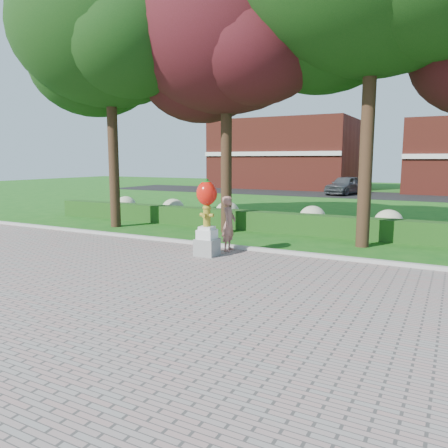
{
  "coord_description": "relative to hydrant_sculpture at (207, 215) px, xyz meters",
  "views": [
    {
      "loc": [
        6.21,
        -9.61,
        2.94
      ],
      "look_at": [
        0.56,
        1.0,
        1.16
      ],
      "focal_mm": 35.0,
      "sensor_mm": 36.0,
      "label": 1
    }
  ],
  "objects": [
    {
      "name": "ground",
      "position": [
        0.4,
        -1.69,
        -1.27
      ],
      "size": [
        100.0,
        100.0,
        0.0
      ],
      "primitive_type": "plane",
      "color": "#175816",
      "rests_on": "ground"
    },
    {
      "name": "tree_far_left",
      "position": [
        -6.71,
        3.4,
        6.69
      ],
      "size": [
        9.0,
        7.68,
        11.66
      ],
      "color": "black",
      "rests_on": "ground"
    },
    {
      "name": "hydrangea_row",
      "position": [
        0.97,
        6.31,
        -0.72
      ],
      "size": [
        20.1,
        1.1,
        0.99
      ],
      "color": "#ACB187",
      "rests_on": "ground"
    },
    {
      "name": "parked_car",
      "position": [
        -1.7,
        25.98,
        -0.46
      ],
      "size": [
        2.85,
        4.96,
        1.59
      ],
      "primitive_type": "imported",
      "rotation": [
        0.0,
        0.0,
        -0.22
      ],
      "color": "#43474B",
      "rests_on": "street"
    },
    {
      "name": "street",
      "position": [
        0.4,
        26.31,
        -1.26
      ],
      "size": [
        50.0,
        8.0,
        0.02
      ],
      "primitive_type": "cube",
      "color": "black",
      "rests_on": "ground"
    },
    {
      "name": "building_left",
      "position": [
        -9.6,
        32.31,
        2.23
      ],
      "size": [
        14.0,
        8.0,
        7.0
      ],
      "primitive_type": "cube",
      "color": "maroon",
      "rests_on": "ground"
    },
    {
      "name": "tree_mid_left",
      "position": [
        -1.7,
        4.39,
        6.03
      ],
      "size": [
        8.25,
        7.04,
        10.69
      ],
      "color": "black",
      "rests_on": "ground"
    },
    {
      "name": "hydrant_sculpture",
      "position": [
        0.0,
        0.0,
        0.0
      ],
      "size": [
        0.68,
        0.65,
        2.33
      ],
      "rotation": [
        0.0,
        0.0,
        0.03
      ],
      "color": "gray",
      "rests_on": "walkway"
    },
    {
      "name": "curb",
      "position": [
        0.4,
        1.31,
        -1.2
      ],
      "size": [
        40.0,
        0.18,
        0.15
      ],
      "primitive_type": "cube",
      "color": "#ADADA5",
      "rests_on": "ground"
    },
    {
      "name": "walkway",
      "position": [
        0.4,
        -5.69,
        -1.25
      ],
      "size": [
        40.0,
        14.0,
        0.04
      ],
      "primitive_type": "cube",
      "color": "gray",
      "rests_on": "ground"
    },
    {
      "name": "lawn_hedge",
      "position": [
        0.4,
        5.31,
        -0.87
      ],
      "size": [
        24.0,
        0.7,
        0.8
      ],
      "primitive_type": "cube",
      "color": "#124213",
      "rests_on": "ground"
    },
    {
      "name": "woman",
      "position": [
        0.28,
        0.91,
        -0.35
      ],
      "size": [
        0.5,
        0.69,
        1.76
      ],
      "primitive_type": "imported",
      "rotation": [
        0.0,
        0.0,
        1.7
      ],
      "color": "#9E665A",
      "rests_on": "walkway"
    }
  ]
}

